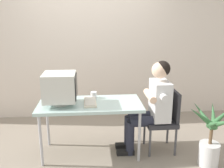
% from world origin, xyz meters
% --- Properties ---
extents(ground_plane, '(12.00, 12.00, 0.00)m').
position_xyz_m(ground_plane, '(0.00, 0.00, 0.00)').
color(ground_plane, gray).
extents(wall_back, '(8.00, 0.10, 3.00)m').
position_xyz_m(wall_back, '(0.30, 1.40, 1.50)').
color(wall_back, beige).
rests_on(wall_back, ground_plane).
extents(desk, '(1.35, 0.64, 0.73)m').
position_xyz_m(desk, '(0.00, 0.00, 0.67)').
color(desk, '#B7B7BC').
rests_on(desk, ground_plane).
extents(crt_monitor, '(0.41, 0.39, 0.41)m').
position_xyz_m(crt_monitor, '(-0.37, -0.03, 0.96)').
color(crt_monitor, silver).
rests_on(crt_monitor, desk).
extents(keyboard, '(0.17, 0.41, 0.03)m').
position_xyz_m(keyboard, '(0.00, 0.01, 0.74)').
color(keyboard, beige).
rests_on(keyboard, desk).
extents(office_chair, '(0.41, 0.41, 0.86)m').
position_xyz_m(office_chair, '(1.01, 0.00, 0.49)').
color(office_chair, '#4C4C51').
rests_on(office_chair, ground_plane).
extents(person_seated, '(0.70, 0.59, 1.27)m').
position_xyz_m(person_seated, '(0.83, 0.00, 0.70)').
color(person_seated, silver).
rests_on(person_seated, ground_plane).
extents(potted_plant, '(0.60, 0.64, 0.84)m').
position_xyz_m(potted_plant, '(1.47, -0.42, 0.37)').
color(potted_plant, silver).
rests_on(potted_plant, ground_plane).
extents(desk_mug, '(0.09, 0.10, 0.09)m').
position_xyz_m(desk_mug, '(0.05, 0.19, 0.77)').
color(desk_mug, white).
rests_on(desk_mug, desk).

